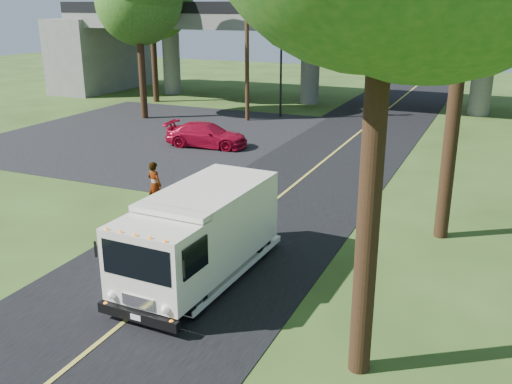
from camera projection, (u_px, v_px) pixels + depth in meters
The scene contains 10 objects.
ground at pixel (111, 334), 12.99m from camera, with size 120.00×120.00×0.00m, color #324619.
road at pixel (274, 201), 21.68m from camera, with size 7.00×90.00×0.02m, color black.
parking_lot at pixel (149, 134), 32.83m from camera, with size 16.00×18.00×0.01m, color black.
lane_line at pixel (274, 201), 21.67m from camera, with size 0.12×90.00×0.01m, color gold.
overpass at pixel (394, 43), 39.38m from camera, with size 54.00×10.00×7.30m.
traffic_signal at pixel (281, 68), 36.88m from camera, with size 0.18×0.22×5.20m.
utility_pole at pixel (247, 47), 35.27m from camera, with size 1.60×0.26×9.00m.
step_van at pixel (201, 233), 15.19m from camera, with size 2.37×5.95×2.47m.
red_sedan at pixel (207, 135), 29.80m from camera, with size 1.77×4.34×1.26m, color #AA0A27.
pedestrian at pixel (155, 185), 20.85m from camera, with size 0.63×0.41×1.72m, color gray.
Camera 1 is at (7.58, -9.03, 7.16)m, focal length 40.00 mm.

